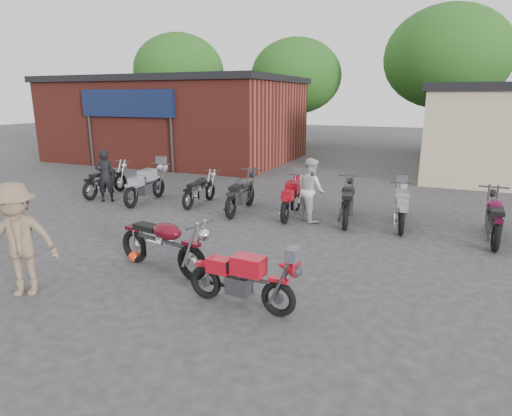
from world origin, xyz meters
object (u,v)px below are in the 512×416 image
at_px(row_bike_7, 494,215).
at_px(vintage_motorcycle, 163,240).
at_px(helmet, 134,256).
at_px(row_bike_0, 106,178).
at_px(person_dark, 105,176).
at_px(person_light, 311,190).
at_px(row_bike_2, 200,188).
at_px(person_tan, 19,240).
at_px(sportbike, 242,277).
at_px(row_bike_6, 401,206).
at_px(row_bike_1, 146,183).
at_px(row_bike_4, 292,196).
at_px(row_bike_5, 348,199).
at_px(row_bike_3, 241,191).

bearing_deg(row_bike_7, vintage_motorcycle, 128.03).
xyz_separation_m(helmet, row_bike_7, (6.85, 4.35, 0.51)).
height_order(vintage_motorcycle, row_bike_0, vintage_motorcycle).
xyz_separation_m(person_dark, person_light, (6.63, 0.46, 0.02)).
bearing_deg(row_bike_2, person_tan, -175.94).
bearing_deg(person_dark, row_bike_0, -74.59).
bearing_deg(row_bike_0, sportbike, -126.82).
height_order(sportbike, row_bike_6, row_bike_6).
distance_m(sportbike, person_dark, 8.53).
distance_m(row_bike_1, row_bike_4, 4.82).
bearing_deg(row_bike_7, person_dark, 93.34).
height_order(row_bike_2, row_bike_4, row_bike_4).
bearing_deg(row_bike_6, row_bike_1, 85.90).
relative_size(row_bike_0, row_bike_6, 1.05).
xyz_separation_m(person_tan, row_bike_2, (-0.46, 6.64, -0.44)).
relative_size(person_dark, row_bike_4, 0.83).
xyz_separation_m(row_bike_5, row_bike_7, (3.45, -0.28, 0.00)).
xyz_separation_m(helmet, row_bike_6, (4.78, 4.66, 0.45)).
height_order(vintage_motorcycle, row_bike_6, vintage_motorcycle).
bearing_deg(person_dark, sportbike, 119.08).
xyz_separation_m(person_light, row_bike_7, (4.40, 0.01, -0.23)).
relative_size(row_bike_1, row_bike_3, 1.00).
height_order(person_light, row_bike_3, person_light).
bearing_deg(person_tan, row_bike_5, 27.68).
bearing_deg(row_bike_0, helmet, -134.86).
distance_m(person_light, row_bike_2, 3.69).
distance_m(vintage_motorcycle, row_bike_0, 7.38).
distance_m(vintage_motorcycle, person_tan, 2.40).
distance_m(row_bike_2, row_bike_5, 4.62).
relative_size(row_bike_5, row_bike_7, 0.99).
xyz_separation_m(row_bike_3, row_bike_4, (1.52, 0.12, -0.04)).
height_order(sportbike, row_bike_1, row_bike_1).
bearing_deg(row_bike_4, person_tan, 152.91).
height_order(sportbike, person_light, person_light).
xyz_separation_m(person_dark, row_bike_7, (11.03, 0.47, -0.21)).
distance_m(sportbike, row_bike_5, 5.57).
bearing_deg(row_bike_2, person_dark, 105.71).
relative_size(row_bike_0, row_bike_4, 1.02).
bearing_deg(row_bike_0, row_bike_3, -92.78).
height_order(vintage_motorcycle, row_bike_1, vintage_motorcycle).
xyz_separation_m(row_bike_3, row_bike_6, (4.44, 0.23, -0.06)).
xyz_separation_m(person_light, row_bike_4, (-0.59, 0.20, -0.28)).
height_order(row_bike_0, row_bike_1, row_bike_1).
relative_size(person_light, person_tan, 0.88).
height_order(vintage_motorcycle, person_tan, person_tan).
xyz_separation_m(row_bike_5, row_bike_6, (1.37, 0.03, -0.06)).
relative_size(helmet, row_bike_3, 0.11).
xyz_separation_m(helmet, row_bike_5, (3.41, 4.63, 0.51)).
bearing_deg(sportbike, row_bike_4, 104.35).
distance_m(person_dark, row_bike_3, 4.56).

